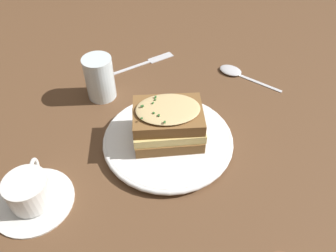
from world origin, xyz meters
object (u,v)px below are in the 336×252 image
fork (150,61)px  teacup_with_saucer (30,193)px  sandwich (168,124)px  water_glass (100,78)px  spoon (234,72)px  dinner_plate (168,140)px

fork → teacup_with_saucer: bearing=-55.2°
teacup_with_saucer → fork: bearing=-27.6°
sandwich → teacup_with_saucer: (0.17, 0.21, -0.03)m
water_glass → spoon: water_glass is taller
water_glass → fork: size_ratio=0.66×
fork → spoon: 0.22m
dinner_plate → teacup_with_saucer: 0.27m
sandwich → water_glass: (0.20, -0.08, -0.00)m
fork → dinner_plate: bearing=-22.0°
sandwich → fork: bearing=-59.0°
sandwich → water_glass: water_glass is taller
sandwich → fork: sandwich is taller
teacup_with_saucer → water_glass: (0.03, -0.29, 0.03)m
spoon → water_glass: bearing=141.0°
fork → spoon: spoon is taller
water_glass → spoon: (-0.27, -0.20, -0.05)m
water_glass → sandwich: bearing=157.1°
spoon → dinner_plate: bearing=-179.3°
dinner_plate → spoon: 0.29m
sandwich → dinner_plate: bearing=165.7°
teacup_with_saucer → spoon: teacup_with_saucer is taller
teacup_with_saucer → water_glass: size_ratio=1.37×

